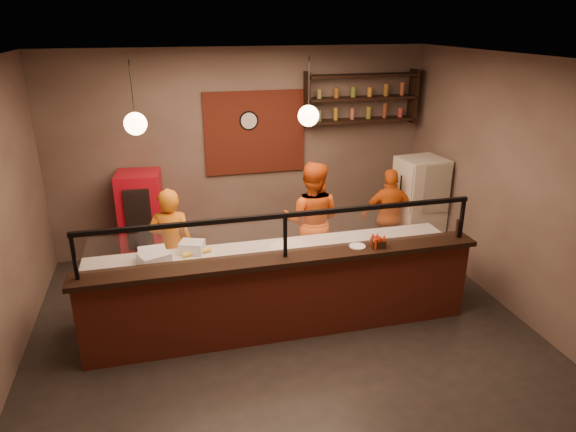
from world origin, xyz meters
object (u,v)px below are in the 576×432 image
object	(u,v)px
red_cooler	(142,219)
condiment_caddy	(378,243)
fridge	(418,208)
pizza_dough	(291,248)
wall_clock	(249,121)
cook_mid	(312,221)
cook_right	(390,216)
cook_left	(172,246)
pepper_mill	(457,228)

from	to	relation	value
red_cooler	condiment_caddy	xyz separation A→B (m)	(2.76, -2.47, 0.37)
fridge	pizza_dough	xyz separation A→B (m)	(-2.40, -1.22, 0.11)
wall_clock	red_cooler	xyz separation A→B (m)	(-1.73, -0.31, -1.36)
fridge	cook_mid	bearing A→B (deg)	-175.90
fridge	pizza_dough	bearing A→B (deg)	-158.91
cook_right	fridge	size ratio (longest dim) A/B	0.94
cook_left	pepper_mill	bearing A→B (deg)	170.51
wall_clock	fridge	world-z (taller)	wall_clock
cook_mid	pizza_dough	distance (m)	1.05
wall_clock	pizza_dough	distance (m)	2.54
cook_left	cook_right	world-z (taller)	cook_left
wall_clock	cook_right	distance (m)	2.64
pizza_dough	cook_mid	bearing A→B (deg)	58.68
pizza_dough	pepper_mill	xyz separation A→B (m)	(1.99, -0.50, 0.27)
cook_left	fridge	distance (m)	3.87
condiment_caddy	pepper_mill	bearing A→B (deg)	2.13
pepper_mill	fridge	bearing A→B (deg)	76.57
cook_right	pizza_dough	bearing A→B (deg)	42.58
cook_left	pizza_dough	bearing A→B (deg)	163.68
wall_clock	pepper_mill	bearing A→B (deg)	-52.72
wall_clock	fridge	distance (m)	3.00
cook_left	red_cooler	world-z (taller)	cook_left
cook_right	condiment_caddy	xyz separation A→B (m)	(-0.93, -1.63, 0.36)
cook_right	pizza_dough	distance (m)	2.16
fridge	condiment_caddy	world-z (taller)	fridge
cook_mid	pepper_mill	world-z (taller)	cook_mid
cook_mid	fridge	xyz separation A→B (m)	(1.86, 0.33, -0.08)
cook_right	pepper_mill	xyz separation A→B (m)	(0.14, -1.59, 0.43)
cook_mid	pizza_dough	xyz separation A→B (m)	(-0.54, -0.89, 0.03)
cook_left	cook_mid	world-z (taller)	cook_mid
wall_clock	cook_right	xyz separation A→B (m)	(1.95, -1.15, -1.35)
wall_clock	condiment_caddy	bearing A→B (deg)	-69.80
wall_clock	cook_mid	bearing A→B (deg)	-64.53
red_cooler	cook_right	bearing A→B (deg)	-7.36
fridge	cook_left	bearing A→B (deg)	-178.25
red_cooler	pizza_dough	bearing A→B (deg)	-41.03
cook_left	condiment_caddy	xyz separation A→B (m)	(2.36, -1.25, 0.32)
fridge	pizza_dough	distance (m)	2.70
cook_mid	condiment_caddy	bearing A→B (deg)	129.83
wall_clock	pizza_dough	xyz separation A→B (m)	(0.10, -2.24, -1.19)
wall_clock	condiment_caddy	size ratio (longest dim) A/B	1.84
cook_left	cook_mid	size ratio (longest dim) A/B	0.90
cook_mid	red_cooler	distance (m)	2.60
cook_left	pizza_dough	distance (m)	1.60
red_cooler	condiment_caddy	world-z (taller)	red_cooler
condiment_caddy	pizza_dough	bearing A→B (deg)	149.70
pizza_dough	cook_right	bearing A→B (deg)	30.51
cook_mid	cook_right	size ratio (longest dim) A/B	1.17
fridge	red_cooler	distance (m)	4.29
pizza_dough	cook_left	bearing A→B (deg)	153.70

